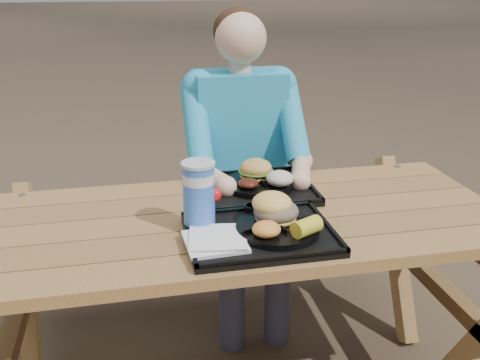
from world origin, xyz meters
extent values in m
cube|color=black|center=(0.03, -0.17, 0.76)|extent=(0.45, 0.35, 0.02)
cube|color=black|center=(0.08, 0.19, 0.76)|extent=(0.45, 0.35, 0.02)
cylinder|color=black|center=(0.08, -0.18, 0.78)|extent=(0.26, 0.26, 0.02)
cylinder|color=black|center=(0.11, 0.20, 0.78)|extent=(0.26, 0.26, 0.02)
cube|color=white|center=(-0.12, -0.21, 0.78)|extent=(0.18, 0.18, 0.02)
cylinder|color=blue|center=(-0.15, -0.08, 0.87)|extent=(0.10, 0.10, 0.20)
cylinder|color=#330805|center=(0.04, -0.04, 0.79)|extent=(0.05, 0.05, 0.03)
cylinder|color=yellow|center=(0.08, -0.05, 0.78)|extent=(0.04, 0.04, 0.03)
ellipsoid|color=#F8A141|center=(0.03, -0.23, 0.81)|extent=(0.09, 0.09, 0.04)
cube|color=black|center=(-0.09, 0.21, 0.77)|extent=(0.05, 0.14, 0.01)
ellipsoid|color=#44180D|center=(0.06, 0.14, 0.81)|extent=(0.08, 0.08, 0.03)
ellipsoid|color=beige|center=(0.18, 0.14, 0.82)|extent=(0.10, 0.10, 0.06)
camera|label=1|loc=(-0.34, -1.60, 1.52)|focal=40.00mm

